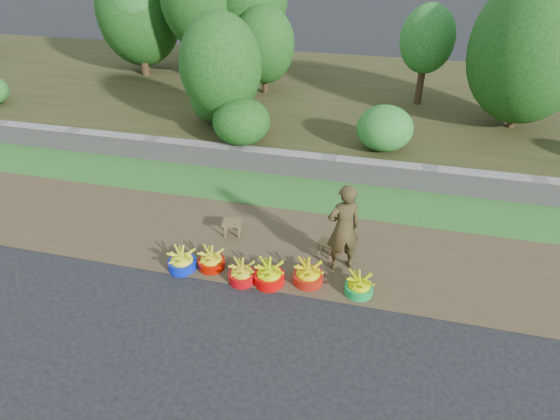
% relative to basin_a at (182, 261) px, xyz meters
% --- Properties ---
extents(ground_plane, '(120.00, 120.00, 0.00)m').
position_rel_basin_a_xyz_m(ground_plane, '(1.93, -0.18, -0.16)').
color(ground_plane, black).
rests_on(ground_plane, ground).
extents(dirt_shoulder, '(80.00, 2.50, 0.02)m').
position_rel_basin_a_xyz_m(dirt_shoulder, '(1.93, 1.07, -0.15)').
color(dirt_shoulder, '#4A3C27').
rests_on(dirt_shoulder, ground).
extents(grass_verge, '(80.00, 1.50, 0.04)m').
position_rel_basin_a_xyz_m(grass_verge, '(1.93, 3.07, -0.14)').
color(grass_verge, '#317028').
rests_on(grass_verge, ground).
extents(retaining_wall, '(80.00, 0.35, 0.55)m').
position_rel_basin_a_xyz_m(retaining_wall, '(1.93, 3.92, 0.11)').
color(retaining_wall, gray).
rests_on(retaining_wall, ground).
extents(earth_bank, '(80.00, 10.00, 0.50)m').
position_rel_basin_a_xyz_m(earth_bank, '(1.93, 8.82, 0.09)').
color(earth_bank, '#373719').
rests_on(earth_bank, ground).
extents(vegetation, '(35.16, 7.70, 4.54)m').
position_rel_basin_a_xyz_m(vegetation, '(-2.51, 8.12, 2.41)').
color(vegetation, '#382716').
rests_on(vegetation, earth_bank).
extents(basin_a, '(0.48, 0.48, 0.36)m').
position_rel_basin_a_xyz_m(basin_a, '(0.00, 0.00, 0.00)').
color(basin_a, '#0920D4').
rests_on(basin_a, ground).
extents(basin_b, '(0.46, 0.46, 0.35)m').
position_rel_basin_a_xyz_m(basin_b, '(0.48, 0.15, -0.01)').
color(basin_b, '#AD0C00').
rests_on(basin_b, ground).
extents(basin_c, '(0.46, 0.46, 0.34)m').
position_rel_basin_a_xyz_m(basin_c, '(1.10, -0.05, -0.01)').
color(basin_c, '#C2070D').
rests_on(basin_c, ground).
extents(basin_d, '(0.51, 0.51, 0.38)m').
position_rel_basin_a_xyz_m(basin_d, '(1.56, 0.01, 0.01)').
color(basin_d, red).
rests_on(basin_d, ground).
extents(basin_e, '(0.50, 0.50, 0.38)m').
position_rel_basin_a_xyz_m(basin_e, '(2.18, 0.17, 0.01)').
color(basin_e, '#A3190C').
rests_on(basin_e, ground).
extents(basin_f, '(0.46, 0.46, 0.34)m').
position_rel_basin_a_xyz_m(basin_f, '(3.03, 0.10, -0.01)').
color(basin_f, '#119B41').
rests_on(basin_f, ground).
extents(stool_left, '(0.38, 0.32, 0.30)m').
position_rel_basin_a_xyz_m(stool_left, '(0.52, 1.16, 0.10)').
color(stool_left, brown).
rests_on(stool_left, dirt_shoulder).
extents(stool_right, '(0.38, 0.34, 0.28)m').
position_rel_basin_a_xyz_m(stool_right, '(2.36, 0.98, 0.08)').
color(stool_right, brown).
rests_on(stool_right, dirt_shoulder).
extents(vendor_woman, '(0.70, 0.63, 1.61)m').
position_rel_basin_a_xyz_m(vendor_woman, '(2.65, 0.70, 0.66)').
color(vendor_woman, black).
rests_on(vendor_woman, dirt_shoulder).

